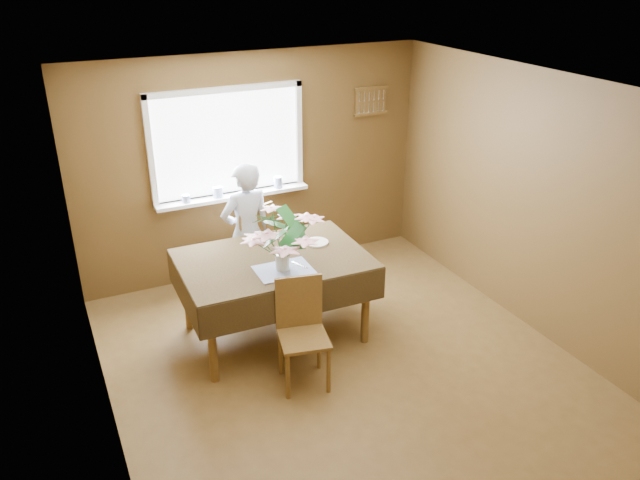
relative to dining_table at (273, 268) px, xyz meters
name	(u,v)px	position (x,y,z in m)	size (l,w,h in m)	color
floor	(346,368)	(0.37, -0.79, -0.74)	(4.50, 4.50, 0.00)	brown
ceiling	(352,90)	(0.37, -0.79, 1.76)	(4.50, 4.50, 0.00)	white
wall_back	(255,166)	(0.37, 1.46, 0.51)	(4.00, 4.00, 0.00)	brown
wall_front	(549,407)	(0.37, -3.04, 0.51)	(4.00, 4.00, 0.00)	brown
wall_left	(95,296)	(-1.63, -0.79, 0.51)	(4.50, 4.50, 0.00)	brown
wall_right	(535,205)	(2.37, -0.79, 0.51)	(4.50, 4.50, 0.00)	brown
window_assembly	(230,161)	(0.08, 1.41, 0.62)	(1.72, 0.20, 1.22)	white
spoon_rack	(371,101)	(1.82, 1.43, 1.11)	(0.44, 0.05, 0.33)	brown
dining_table	(273,268)	(0.00, 0.00, 0.00)	(1.76, 1.22, 0.85)	brown
chair_far	(251,245)	(0.10, 0.93, -0.18)	(0.57, 0.57, 1.03)	brown
chair_near	(302,327)	(-0.04, -0.73, -0.22)	(0.48, 0.48, 0.95)	brown
seated_woman	(247,233)	(0.02, 0.80, 0.03)	(0.56, 0.37, 1.53)	white
flower_bouquet	(282,234)	(-0.01, -0.26, 0.46)	(0.63, 0.63, 0.54)	white
side_plate	(317,242)	(0.50, 0.12, 0.11)	(0.23, 0.23, 0.01)	white
table_knife	(300,265)	(0.16, -0.26, 0.11)	(0.02, 0.20, 0.00)	silver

